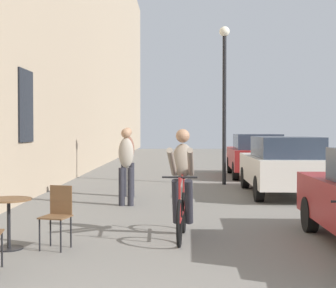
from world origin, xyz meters
TOP-DOWN VIEW (x-y plane):
  - cafe_table_mid at (-2.03, 4.27)m, footprint 0.64×0.64m
  - cafe_chair_mid_toward_street at (-1.35, 4.34)m, footprint 0.46×0.46m
  - cyclist_on_bicycle at (0.44, 5.14)m, footprint 0.52×1.76m
  - pedestrian_near at (-0.77, 8.48)m, footprint 0.35×0.25m
  - pedestrian_mid at (-0.89, 10.06)m, footprint 0.35×0.26m
  - street_lamp at (1.84, 12.98)m, footprint 0.32×0.32m
  - parked_car_second at (3.13, 10.45)m, footprint 1.88×4.32m
  - parked_car_third at (3.23, 15.68)m, footprint 1.99×4.44m

SIDE VIEW (x-z plane):
  - cafe_chair_mid_toward_street at x=-1.35m, z-range 0.07..0.96m
  - cafe_table_mid at x=-2.03m, z-range 0.16..0.88m
  - parked_car_second at x=3.13m, z-range 0.03..1.55m
  - parked_car_third at x=3.23m, z-range 0.03..1.59m
  - cyclist_on_bicycle at x=0.44m, z-range -0.06..1.68m
  - pedestrian_near at x=-0.77m, z-range 0.11..1.84m
  - pedestrian_mid at x=-0.89m, z-range 0.11..1.87m
  - street_lamp at x=1.84m, z-range 0.66..5.56m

